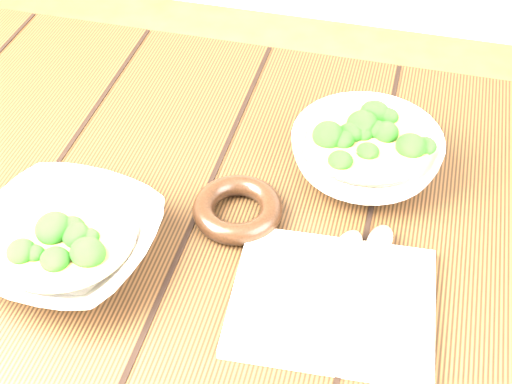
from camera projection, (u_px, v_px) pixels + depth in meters
The scene contains 7 objects.
table at pixel (210, 298), 0.91m from camera, with size 1.20×0.80×0.75m.
soup_bowl_front at pixel (66, 242), 0.78m from camera, with size 0.22×0.22×0.06m.
soup_bowl_back at pixel (366, 153), 0.88m from camera, with size 0.21×0.21×0.07m.
trivet at pixel (238, 209), 0.83m from camera, with size 0.11×0.11×0.03m, color black.
napkin at pixel (332, 301), 0.75m from camera, with size 0.21×0.17×0.01m, color beige.
spoon_left at pixel (336, 266), 0.77m from camera, with size 0.06×0.17×0.01m.
spoon_right at pixel (371, 262), 0.77m from camera, with size 0.04×0.17×0.01m.
Camera 1 is at (0.19, -0.52, 1.36)m, focal length 50.00 mm.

